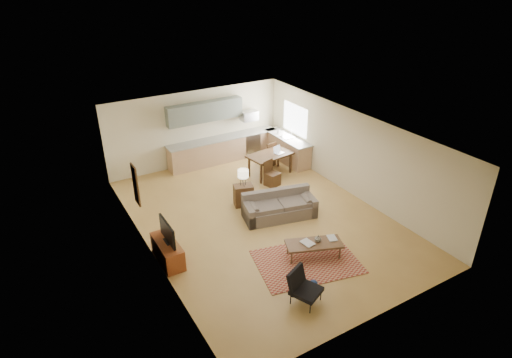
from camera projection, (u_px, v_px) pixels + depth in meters
room at (262, 177)px, 11.76m from camera, size 9.00×9.00×9.00m
kitchen_counter_back at (224, 149)px, 15.78m from camera, size 4.26×0.64×0.92m
kitchen_counter_right at (287, 149)px, 15.79m from camera, size 0.64×2.26×0.92m
kitchen_range at (250, 143)px, 16.28m from camera, size 0.62×0.62×0.90m
kitchen_microwave at (249, 116)px, 15.79m from camera, size 0.62×0.40×0.35m
upper_cabinets at (205, 112)px, 14.94m from camera, size 2.80×0.34×0.70m
window_right at (295, 119)px, 15.43m from camera, size 0.02×1.40×1.05m
wall_art_left at (136, 185)px, 10.91m from camera, size 0.06×0.42×1.10m
triptych at (193, 118)px, 14.96m from camera, size 1.70×0.04×0.50m
rug at (307, 262)px, 10.57m from camera, size 2.78×2.20×0.02m
sofa at (280, 206)px, 12.28m from camera, size 2.32×1.40×0.75m
coffee_table at (314, 250)px, 10.68m from camera, size 1.52×1.03×0.43m
book_a at (304, 245)px, 10.48m from camera, size 0.33×0.40×0.03m
book_b at (328, 238)px, 10.73m from camera, size 0.41×0.43×0.02m
vase at (318, 238)px, 10.61m from camera, size 0.23×0.23×0.18m
armchair at (306, 288)px, 9.17m from camera, size 0.89×0.89×0.77m
tv_credenza at (168, 251)px, 10.50m from camera, size 0.47×1.21×0.56m
tv at (167, 232)px, 10.27m from camera, size 0.09×0.93×0.56m
console_table at (243, 195)px, 12.91m from camera, size 0.65×0.52×0.67m
table_lamp at (243, 178)px, 12.64m from camera, size 0.37×0.37×0.53m
dining_table at (270, 164)px, 14.75m from camera, size 1.63×1.08×0.77m
dining_chair_near at (272, 173)px, 14.01m from camera, size 0.52×0.53×0.87m
dining_chair_far at (268, 153)px, 15.43m from camera, size 0.51×0.53×0.92m
laptop at (279, 150)px, 14.58m from camera, size 0.38×0.33×0.24m
soap_bottle at (279, 132)px, 15.82m from camera, size 0.11×0.11×0.19m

